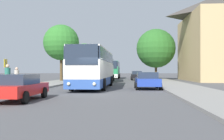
% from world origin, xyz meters
% --- Properties ---
extents(ground_plane, '(300.00, 300.00, 0.00)m').
position_xyz_m(ground_plane, '(0.00, 0.00, 0.00)').
color(ground_plane, '#4C4C4F').
rests_on(ground_plane, ground).
extents(sidewalk_left, '(4.00, 120.00, 0.15)m').
position_xyz_m(sidewalk_left, '(-7.00, 0.00, 0.07)').
color(sidewalk_left, gray).
rests_on(sidewalk_left, ground_plane).
extents(sidewalk_right, '(4.00, 120.00, 0.15)m').
position_xyz_m(sidewalk_right, '(7.00, 0.00, 0.07)').
color(sidewalk_right, gray).
rests_on(sidewalk_right, ground_plane).
extents(bus_front, '(3.00, 12.09, 3.47)m').
position_xyz_m(bus_front, '(-0.99, 5.15, 1.85)').
color(bus_front, '#2D519E').
rests_on(bus_front, ground_plane).
extents(bus_middle, '(3.07, 10.44, 3.50)m').
position_xyz_m(bus_middle, '(-1.35, 19.10, 1.87)').
color(bus_middle, '#238942').
rests_on(bus_middle, ground_plane).
extents(bus_rear, '(2.80, 11.67, 3.44)m').
position_xyz_m(bus_rear, '(-0.98, 34.72, 1.84)').
color(bus_rear, silver).
rests_on(bus_rear, ground_plane).
extents(parked_car_left_curb, '(2.00, 4.59, 1.40)m').
position_xyz_m(parked_car_left_curb, '(-3.60, -5.35, 0.73)').
color(parked_car_left_curb, red).
rests_on(parked_car_left_curb, ground_plane).
extents(parked_car_right_near, '(2.18, 4.00, 1.46)m').
position_xyz_m(parked_car_right_near, '(3.83, 3.86, 0.76)').
color(parked_car_right_near, '#233D9E').
rests_on(parked_car_right_near, ground_plane).
extents(parked_car_right_far, '(2.10, 4.33, 1.55)m').
position_xyz_m(parked_car_right_far, '(3.63, 25.81, 0.80)').
color(parked_car_right_far, black).
rests_on(parked_car_right_far, ground_plane).
extents(bus_stop_sign, '(0.08, 0.45, 2.33)m').
position_xyz_m(bus_stop_sign, '(-6.62, -0.57, 1.60)').
color(bus_stop_sign, gray).
rests_on(bus_stop_sign, sidewalk_left).
extents(pedestrian_waiting_near, '(0.36, 0.36, 1.71)m').
position_xyz_m(pedestrian_waiting_near, '(-6.60, 1.27, 1.01)').
color(pedestrian_waiting_near, '#23232D').
rests_on(pedestrian_waiting_near, sidewalk_left).
extents(pedestrian_waiting_far, '(0.36, 0.36, 1.86)m').
position_xyz_m(pedestrian_waiting_far, '(-5.70, -2.21, 1.10)').
color(pedestrian_waiting_far, '#23232D').
rests_on(pedestrian_waiting_far, sidewalk_left).
extents(pedestrian_walking_back, '(0.36, 0.36, 1.70)m').
position_xyz_m(pedestrian_walking_back, '(-7.03, 2.22, 1.00)').
color(pedestrian_walking_back, '#23232D').
rests_on(pedestrian_walking_back, sidewalk_left).
extents(tree_left_near, '(4.83, 4.83, 7.13)m').
position_xyz_m(tree_left_near, '(-6.96, 35.08, 4.85)').
color(tree_left_near, '#47331E').
rests_on(tree_left_near, sidewalk_left).
extents(tree_left_far, '(5.18, 5.18, 8.14)m').
position_xyz_m(tree_left_far, '(-7.54, 18.64, 5.68)').
color(tree_left_far, '#513D23').
rests_on(tree_left_far, sidewalk_left).
extents(tree_right_near, '(6.79, 6.79, 8.75)m').
position_xyz_m(tree_right_near, '(7.02, 27.31, 5.50)').
color(tree_right_near, '#47331E').
rests_on(tree_right_near, sidewalk_right).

